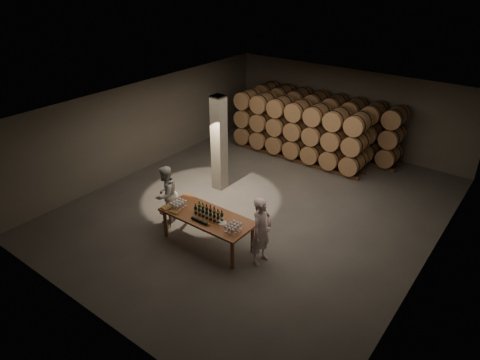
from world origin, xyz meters
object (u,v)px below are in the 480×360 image
Objects in this scene: tasting_table at (207,219)px; plate at (222,223)px; bottle_cluster at (209,213)px; notebook_near at (175,211)px; person_man at (261,231)px; stool at (166,214)px; person_woman at (166,194)px.

plate reaches higher than tasting_table.
bottle_cluster is at bearing -18.22° from tasting_table.
bottle_cluster reaches higher than notebook_near.
plate is 1.07m from person_man.
person_man is at bearing 15.66° from plate.
bottle_cluster is at bearing 178.07° from plate.
tasting_table is at bearing 161.78° from bottle_cluster.
person_man is (3.06, 0.38, 0.46)m from stool.
person_man is at bearing 82.08° from person_woman.
bottle_cluster is (0.08, -0.03, 0.22)m from tasting_table.
stool is (-1.48, -0.13, -0.34)m from tasting_table.
bottle_cluster is 1.55× the size of stool.
stool is 0.32× the size of person_woman.
stool is (-0.66, 0.24, -0.46)m from notebook_near.
bottle_cluster is 1.66m from stool.
notebook_near is (-1.36, -0.33, 0.01)m from plate.
person_man is (1.58, 0.25, 0.12)m from tasting_table.
notebook_near is 0.47× the size of stool.
person_woman is at bearing 173.35° from bottle_cluster.
person_woman is (-3.31, -0.06, -0.05)m from person_man.
plate is at bearing -1.93° from bottle_cluster.
person_man is at bearing 7.20° from notebook_near.
stool is at bearing 98.65° from person_man.
bottle_cluster is 0.47× the size of person_man.
person_man is at bearing 8.90° from tasting_table.
person_woman reaches higher than tasting_table.
stool is at bearing -176.15° from bottle_cluster.
stool is 0.30× the size of person_man.
person_man reaches higher than plate.
person_woman is at bearing 174.30° from plate.
bottle_cluster is 0.48m from plate.
person_man is 3.32m from person_woman.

